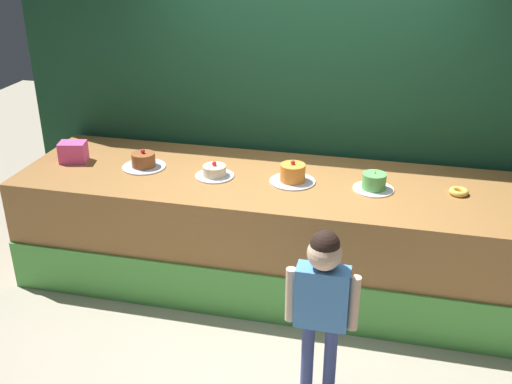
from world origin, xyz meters
name	(u,v)px	position (x,y,z in m)	size (l,w,h in m)	color
ground_plane	(276,323)	(0.00, 0.00, 0.00)	(12.00, 12.00, 0.00)	#ADA38E
stage_platform	(291,233)	(0.00, 0.58, 0.45)	(4.33, 1.19, 0.91)	#9E6B38
curtain_backdrop	(308,106)	(0.00, 1.27, 1.31)	(5.11, 0.08, 2.61)	#19472D
child_figure	(322,292)	(0.40, -0.61, 0.74)	(0.44, 0.20, 1.15)	#3F4C8C
pink_box	(73,152)	(-1.84, 0.56, 0.99)	(0.21, 0.15, 0.17)	#F24E9A
donut	(459,192)	(1.23, 0.63, 0.93)	(0.14, 0.14, 0.04)	#F2BF4C
cake_far_left	(144,161)	(-1.23, 0.58, 0.96)	(0.35, 0.35, 0.16)	silver
cake_left	(214,172)	(-0.61, 0.53, 0.95)	(0.31, 0.31, 0.13)	silver
cake_center	(293,174)	(0.00, 0.57, 0.97)	(0.35, 0.35, 0.18)	silver
cake_right	(374,183)	(0.61, 0.57, 0.96)	(0.31, 0.31, 0.16)	white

